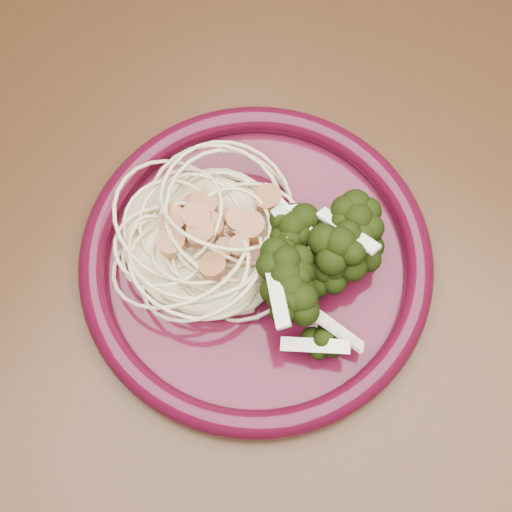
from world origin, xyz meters
name	(u,v)px	position (x,y,z in m)	size (l,w,h in m)	color
dining_table	(259,269)	(0.00, 0.00, 0.65)	(1.20, 0.80, 0.75)	#472814
dinner_plate	(256,260)	(0.02, -0.03, 0.76)	(0.36, 0.36, 0.02)	#430B1D
spaghetti_pile	(203,238)	(-0.03, -0.04, 0.77)	(0.15, 0.13, 0.03)	beige
scallop_cluster	(200,219)	(-0.03, -0.04, 0.81)	(0.12, 0.12, 0.04)	#B16F44
broccoli_pile	(323,273)	(0.07, -0.01, 0.78)	(0.08, 0.14, 0.05)	black
onion_garnish	(327,259)	(0.07, -0.01, 0.81)	(0.06, 0.09, 0.06)	white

